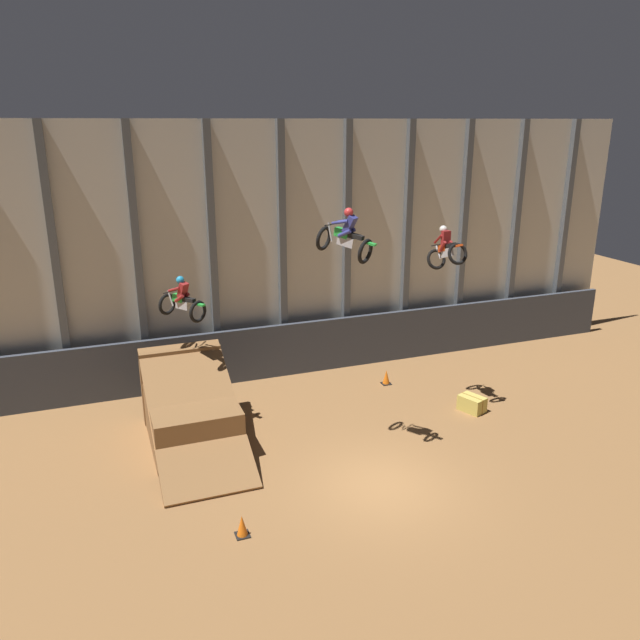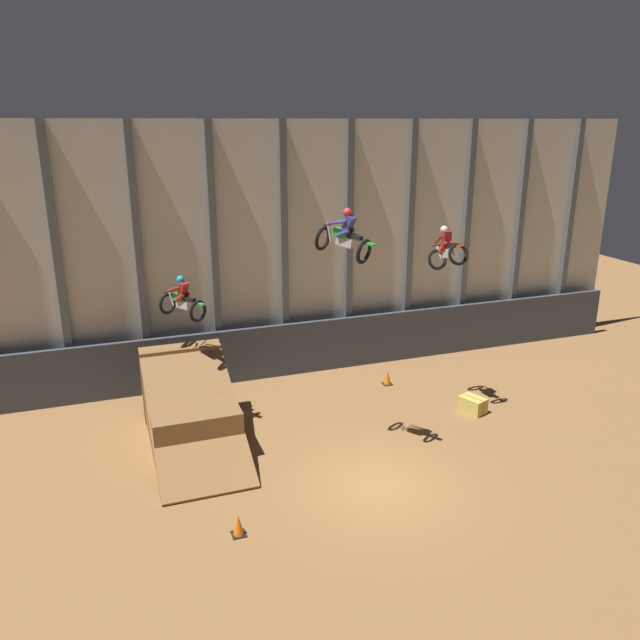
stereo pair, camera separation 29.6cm
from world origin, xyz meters
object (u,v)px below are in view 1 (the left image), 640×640
(rider_bike_center_air, at_px, (346,237))
(rider_bike_right_air, at_px, (446,250))
(dirt_ramp, at_px, (190,411))
(traffic_cone_arena_edge, at_px, (242,526))
(traffic_cone_near_ramp, at_px, (386,377))
(rider_bike_left_air, at_px, (182,301))
(hay_bale_trackside, at_px, (472,404))

(rider_bike_center_air, relative_size, rider_bike_right_air, 1.02)
(dirt_ramp, xyz_separation_m, traffic_cone_arena_edge, (0.33, -5.64, -0.65))
(traffic_cone_near_ramp, bearing_deg, traffic_cone_arena_edge, -136.28)
(dirt_ramp, xyz_separation_m, rider_bike_left_air, (0.13, 1.04, 3.45))
(traffic_cone_near_ramp, xyz_separation_m, hay_bale_trackside, (1.81, -3.26, -0.00))
(rider_bike_left_air, xyz_separation_m, hay_bale_trackside, (9.66, -2.64, -4.10))
(rider_bike_left_air, distance_m, traffic_cone_arena_edge, 7.84)
(traffic_cone_near_ramp, bearing_deg, rider_bike_center_air, -130.12)
(rider_bike_right_air, xyz_separation_m, hay_bale_trackside, (0.95, -0.84, -5.52))
(rider_bike_right_air, xyz_separation_m, traffic_cone_near_ramp, (-0.86, 2.42, -5.52))
(rider_bike_left_air, distance_m, hay_bale_trackside, 10.82)
(traffic_cone_near_ramp, distance_m, traffic_cone_arena_edge, 10.57)
(traffic_cone_arena_edge, bearing_deg, rider_bike_right_air, 29.88)
(rider_bike_center_air, xyz_separation_m, traffic_cone_arena_edge, (-3.99, -2.97, -6.57))
(hay_bale_trackside, bearing_deg, rider_bike_left_air, 164.71)
(traffic_cone_arena_edge, distance_m, hay_bale_trackside, 10.28)
(rider_bike_right_air, relative_size, hay_bale_trackside, 1.60)
(rider_bike_center_air, bearing_deg, dirt_ramp, 111.88)
(rider_bike_center_air, xyz_separation_m, rider_bike_right_air, (4.51, 1.91, -1.04))
(traffic_cone_near_ramp, height_order, hay_bale_trackside, traffic_cone_near_ramp)
(rider_bike_center_air, bearing_deg, hay_bale_trackside, -25.29)
(dirt_ramp, height_order, traffic_cone_arena_edge, dirt_ramp)
(traffic_cone_arena_edge, relative_size, hay_bale_trackside, 0.55)
(rider_bike_left_air, height_order, rider_bike_center_air, rider_bike_center_air)
(dirt_ramp, distance_m, traffic_cone_near_ramp, 8.17)
(traffic_cone_near_ramp, relative_size, hay_bale_trackside, 0.55)
(rider_bike_left_air, xyz_separation_m, traffic_cone_near_ramp, (7.84, 0.62, -4.10))
(traffic_cone_arena_edge, height_order, hay_bale_trackside, traffic_cone_arena_edge)
(rider_bike_center_air, distance_m, traffic_cone_arena_edge, 8.24)
(rider_bike_right_air, height_order, hay_bale_trackside, rider_bike_right_air)
(rider_bike_left_air, height_order, hay_bale_trackside, rider_bike_left_air)
(rider_bike_left_air, bearing_deg, hay_bale_trackside, -51.35)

